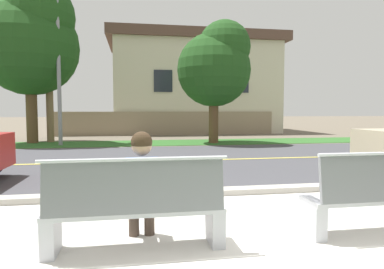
% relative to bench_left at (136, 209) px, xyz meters
% --- Properties ---
extents(ground_plane, '(140.00, 140.00, 0.00)m').
position_rel_bench_left_xyz_m(ground_plane, '(1.43, 7.85, -0.46)').
color(ground_plane, '#665B4C').
extents(sidewalk_pavement, '(44.00, 3.60, 0.01)m').
position_rel_bench_left_xyz_m(sidewalk_pavement, '(1.43, 0.25, -0.45)').
color(sidewalk_pavement, beige).
rests_on(sidewalk_pavement, ground_plane).
extents(curb_edge, '(44.00, 0.30, 0.11)m').
position_rel_bench_left_xyz_m(curb_edge, '(1.43, 2.20, -0.40)').
color(curb_edge, '#ADA89E').
rests_on(curb_edge, ground_plane).
extents(street_asphalt, '(52.00, 8.00, 0.01)m').
position_rel_bench_left_xyz_m(street_asphalt, '(1.43, 6.35, -0.45)').
color(street_asphalt, '#424247').
rests_on(street_asphalt, ground_plane).
extents(road_centre_line, '(48.00, 0.14, 0.01)m').
position_rel_bench_left_xyz_m(road_centre_line, '(1.43, 6.35, -0.45)').
color(road_centre_line, '#E0CC4C').
rests_on(road_centre_line, ground_plane).
extents(far_verge_grass, '(48.00, 2.80, 0.02)m').
position_rel_bench_left_xyz_m(far_verge_grass, '(1.43, 11.96, -0.45)').
color(far_verge_grass, '#2D6026').
rests_on(far_verge_grass, ground_plane).
extents(bench_left, '(1.85, 0.48, 1.01)m').
position_rel_bench_left_xyz_m(bench_left, '(0.00, 0.00, 0.00)').
color(bench_left, silver).
rests_on(bench_left, ground_plane).
extents(bench_right, '(1.85, 0.48, 1.01)m').
position_rel_bench_left_xyz_m(bench_right, '(2.87, 0.00, 0.00)').
color(bench_right, silver).
rests_on(bench_right, ground_plane).
extents(seated_person_blue, '(0.52, 0.68, 1.25)m').
position_rel_bench_left_xyz_m(seated_person_blue, '(0.07, 0.17, 0.22)').
color(seated_person_blue, '#47382D').
rests_on(seated_person_blue, ground_plane).
extents(streetlamp, '(0.24, 2.10, 6.68)m').
position_rel_bench_left_xyz_m(streetlamp, '(-3.01, 11.77, 3.38)').
color(streetlamp, gray).
rests_on(streetlamp, ground_plane).
extents(shade_tree_far_left, '(4.28, 4.28, 7.06)m').
position_rel_bench_left_xyz_m(shade_tree_far_left, '(-4.34, 12.81, 4.13)').
color(shade_tree_far_left, brown).
rests_on(shade_tree_far_left, ground_plane).
extents(shade_tree_left, '(3.28, 3.28, 5.40)m').
position_rel_bench_left_xyz_m(shade_tree_left, '(3.66, 11.43, 3.05)').
color(shade_tree_left, brown).
rests_on(shade_tree_left, ground_plane).
extents(garden_wall, '(13.00, 0.36, 1.40)m').
position_rel_bench_left_xyz_m(garden_wall, '(2.07, 17.01, 0.24)').
color(garden_wall, gray).
rests_on(garden_wall, ground_plane).
extents(house_across_street, '(11.39, 6.91, 6.45)m').
position_rel_bench_left_xyz_m(house_across_street, '(4.16, 20.21, 2.81)').
color(house_across_street, beige).
rests_on(house_across_street, ground_plane).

